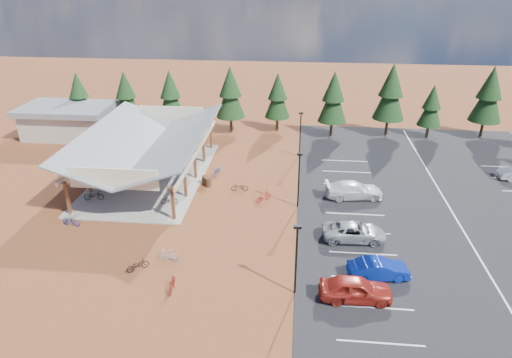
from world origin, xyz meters
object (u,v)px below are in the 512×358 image
bike_14 (217,171)px  car_0 (356,289)px  bike_3 (154,150)px  car_3 (354,190)px  outbuilding (68,120)px  trash_bin_1 (205,180)px  lamp_post_2 (300,131)px  bike_15 (264,196)px  bike_2 (138,170)px  bike_13 (168,255)px  lamp_post_0 (296,255)px  bike_pavilion (148,141)px  bike_0 (94,195)px  bike_16 (240,187)px  bike_9 (72,216)px  bike_1 (103,185)px  trash_bin_0 (208,182)px  bike_10 (71,221)px  bike_11 (172,284)px  bike_6 (184,159)px  bike_7 (191,146)px  bike_5 (164,173)px  bike_4 (169,200)px  lamp_post_1 (299,176)px  car_1 (379,269)px  car_2 (354,232)px

bike_14 → car_0: bearing=-47.9°
bike_3 → car_3: size_ratio=0.29×
outbuilding → trash_bin_1: outbuilding is taller
lamp_post_2 → bike_15: lamp_post_2 is taller
bike_2 → bike_13: (7.21, -14.47, -0.03)m
lamp_post_0 → bike_13: bearing=163.4°
bike_pavilion → bike_3: (-1.51, 5.94, -3.26)m
bike_2 → bike_pavilion: bearing=-97.9°
outbuilding → bike_0: bearing=-58.2°
lamp_post_0 → bike_16: 15.77m
outbuilding → bike_9: size_ratio=7.29×
bike_1 → bike_3: (2.03, 9.62, -0.01)m
bike_14 → lamp_post_0: bearing=-56.9°
bike_14 → car_0: car_0 is taller
trash_bin_0 → bike_10: size_ratio=0.58×
bike_11 → bike_15: bearing=67.6°
bike_11 → bike_9: bearing=141.9°
bike_6 → lamp_post_0: bearing=-148.3°
bike_2 → bike_7: (3.87, 7.20, 0.04)m
lamp_post_0 → bike_11: size_ratio=3.09×
lamp_post_2 → bike_5: size_ratio=2.92×
bike_pavilion → bike_15: 13.10m
bike_10 → bike_13: (9.35, -4.02, 0.07)m
outbuilding → bike_4: (17.49, -16.87, -1.53)m
bike_15 → bike_4: bearing=53.5°
bike_2 → bike_5: (2.92, -0.57, 0.13)m
bike_7 → car_0: car_0 is taller
car_3 → trash_bin_0: bearing=78.8°
lamp_post_0 → bike_pavilion: bearing=131.4°
bike_4 → bike_13: size_ratio=0.96×
lamp_post_1 → trash_bin_0: 9.68m
trash_bin_1 → car_1: (14.84, -13.51, 0.28)m
bike_10 → car_2: (23.08, 0.15, 0.32)m
bike_pavilion → trash_bin_1: bike_pavilion is taller
bike_2 → trash_bin_1: bearing=-101.4°
bike_4 → bike_14: bearing=-32.7°
bike_15 → bike_10: bearing=64.1°
bike_16 → bike_15: bearing=45.6°
lamp_post_2 → bike_14: 10.66m
car_2 → lamp_post_2: bearing=12.2°
lamp_post_2 → car_0: size_ratio=1.10×
bike_14 → bike_2: bearing=-167.4°
bike_14 → outbuilding: bearing=161.9°
bike_2 → car_3: 21.82m
lamp_post_0 → bike_16: bearing=111.0°
bike_7 → bike_11: (4.49, -24.91, -0.05)m
bike_4 → bike_9: size_ratio=1.01×
bike_4 → bike_16: bike_4 is taller
bike_14 → car_1: car_1 is taller
bike_0 → car_1: size_ratio=0.42×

